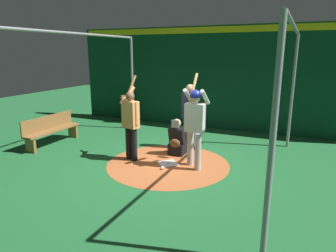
{
  "coord_description": "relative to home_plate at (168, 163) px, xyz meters",
  "views": [
    {
      "loc": [
        6.27,
        2.83,
        2.66
      ],
      "look_at": [
        0.0,
        0.0,
        0.95
      ],
      "focal_mm": 32.17,
      "sensor_mm": 36.0,
      "label": 1
    }
  ],
  "objects": [
    {
      "name": "ground_plane",
      "position": [
        0.0,
        0.0,
        -0.01
      ],
      "size": [
        26.62,
        26.62,
        0.0
      ],
      "primitive_type": "plane",
      "color": "#216633"
    },
    {
      "name": "baseball_1",
      "position": [
        0.39,
        0.03,
        0.03
      ],
      "size": [
        0.07,
        0.07,
        0.07
      ],
      "primitive_type": "sphere",
      "color": "white",
      "rests_on": "dirt_circle"
    },
    {
      "name": "dirt_circle",
      "position": [
        0.0,
        0.0,
        -0.01
      ],
      "size": [
        2.97,
        2.97,
        0.01
      ],
      "primitive_type": "cylinder",
      "color": "#B76033",
      "rests_on": "ground"
    },
    {
      "name": "bench",
      "position": [
        -0.07,
        -3.77,
        0.44
      ],
      "size": [
        1.89,
        0.36,
        0.85
      ],
      "color": "olive",
      "rests_on": "ground"
    },
    {
      "name": "home_plate",
      "position": [
        0.0,
        0.0,
        0.0
      ],
      "size": [
        0.59,
        0.59,
        0.01
      ],
      "primitive_type": "cube",
      "rotation": [
        0.0,
        0.0,
        0.79
      ],
      "color": "white",
      "rests_on": "dirt_circle"
    },
    {
      "name": "visitor",
      "position": [
        0.09,
        -0.96,
        0.99
      ],
      "size": [
        0.63,
        0.52,
        2.08
      ],
      "rotation": [
        0.0,
        0.0,
        -0.29
      ],
      "color": "black",
      "rests_on": "ground"
    },
    {
      "name": "catcher",
      "position": [
        -0.72,
        -0.07,
        0.37
      ],
      "size": [
        0.58,
        0.4,
        0.97
      ],
      "color": "black",
      "rests_on": "ground"
    },
    {
      "name": "batter",
      "position": [
        -0.07,
        0.64,
        1.11
      ],
      "size": [
        0.68,
        0.49,
        2.17
      ],
      "color": "#BCBCC0",
      "rests_on": "ground"
    },
    {
      "name": "cage_frame",
      "position": [
        0.0,
        0.0,
        2.15
      ],
      "size": [
        5.43,
        5.19,
        3.13
      ],
      "color": "gray",
      "rests_on": "ground"
    },
    {
      "name": "umpire",
      "position": [
        -1.38,
        0.03,
        1.01
      ],
      "size": [
        0.23,
        0.49,
        1.8
      ],
      "color": "#4C4C51",
      "rests_on": "ground"
    },
    {
      "name": "bat_rack",
      "position": [
        -3.71,
        -3.33,
        0.48
      ],
      "size": [
        1.06,
        0.19,
        1.05
      ],
      "color": "olive",
      "rests_on": "ground"
    },
    {
      "name": "baseball_0",
      "position": [
        0.02,
        0.02,
        0.03
      ],
      "size": [
        0.07,
        0.07,
        0.07
      ],
      "primitive_type": "sphere",
      "color": "white",
      "rests_on": "dirt_circle"
    },
    {
      "name": "back_wall",
      "position": [
        -3.95,
        0.0,
        1.75
      ],
      "size": [
        0.23,
        10.62,
        3.5
      ],
      "color": "#0C3D26",
      "rests_on": "ground"
    }
  ]
}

